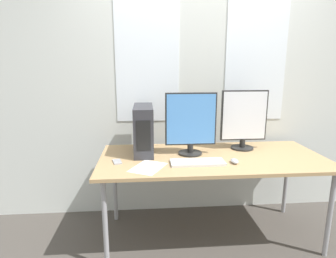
% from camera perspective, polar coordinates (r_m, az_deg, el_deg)
% --- Properties ---
extents(wall_back, '(8.00, 0.07, 2.70)m').
position_cam_1_polar(wall_back, '(2.94, 6.74, 8.75)').
color(wall_back, silver).
rests_on(wall_back, ground_plane).
extents(desk, '(1.96, 0.88, 0.78)m').
position_cam_1_polar(desk, '(2.52, 8.92, -6.58)').
color(desk, tan).
rests_on(desk, ground_plane).
extents(pc_tower, '(0.17, 0.48, 0.43)m').
position_cam_1_polar(pc_tower, '(2.55, -4.99, -0.08)').
color(pc_tower, '#2D2D33').
rests_on(pc_tower, desk).
extents(monitor_main, '(0.45, 0.21, 0.55)m').
position_cam_1_polar(monitor_main, '(2.48, 4.64, 1.17)').
color(monitor_main, black).
rests_on(monitor_main, desk).
extents(monitor_right_near, '(0.43, 0.21, 0.56)m').
position_cam_1_polar(monitor_right_near, '(2.73, 15.15, 1.87)').
color(monitor_right_near, black).
rests_on(monitor_right_near, desk).
extents(keyboard, '(0.44, 0.17, 0.02)m').
position_cam_1_polar(keyboard, '(2.31, 6.03, -6.73)').
color(keyboard, silver).
rests_on(keyboard, desk).
extents(mouse, '(0.06, 0.10, 0.04)m').
position_cam_1_polar(mouse, '(2.37, 13.36, -6.36)').
color(mouse, '#B2B2B7').
rests_on(mouse, desk).
extents(cell_phone, '(0.09, 0.13, 0.01)m').
position_cam_1_polar(cell_phone, '(2.36, -10.29, -6.55)').
color(cell_phone, '#99999E').
rests_on(cell_phone, desk).
extents(paper_sheet_left, '(0.32, 0.36, 0.00)m').
position_cam_1_polar(paper_sheet_left, '(2.22, -4.08, -7.78)').
color(paper_sheet_left, white).
rests_on(paper_sheet_left, desk).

